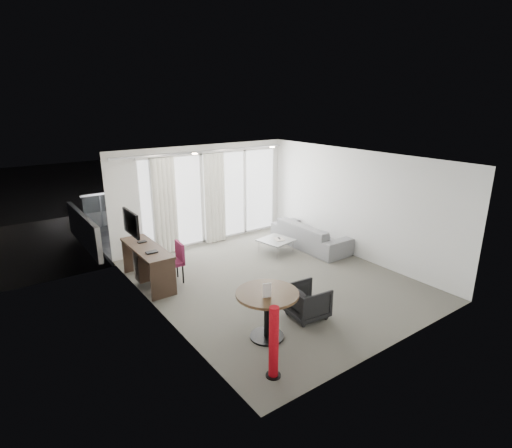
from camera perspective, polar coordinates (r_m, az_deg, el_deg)
floor at (r=8.66m, az=2.33°, el=-7.93°), size 5.00×6.00×0.00m
ceiling at (r=7.91m, az=2.56°, el=9.36°), size 5.00×6.00×0.00m
wall_left at (r=7.01m, az=-13.92°, el=-3.18°), size 0.00×6.00×2.60m
wall_right at (r=9.88m, az=13.98°, el=2.78°), size 0.00×6.00×2.60m
wall_front at (r=6.26m, az=19.68°, el=-6.27°), size 5.00×0.00×2.60m
window_panel at (r=10.78m, az=-6.10°, el=3.86°), size 4.00×0.02×2.38m
window_frame at (r=10.77m, az=-6.06°, el=3.85°), size 4.10×0.06×2.44m
curtain_left at (r=10.02m, az=-12.85°, el=2.49°), size 0.60×0.20×2.38m
curtain_right at (r=10.62m, az=-5.89°, el=3.66°), size 0.60×0.20×2.38m
curtain_track at (r=10.28m, az=-7.34°, el=10.24°), size 4.80×0.04×0.04m
downlight_a at (r=8.77m, az=-8.75°, el=9.90°), size 0.12×0.12×0.02m
downlight_b at (r=9.89m, az=2.33°, el=10.91°), size 0.12×0.12×0.02m
desk at (r=8.64m, az=-15.19°, el=-5.71°), size 0.54×1.72×0.81m
tv at (r=8.31m, az=-17.44°, el=0.13°), size 0.05×0.80×0.50m
desk_chair at (r=8.57m, az=-11.97°, el=-5.47°), size 0.50×0.48×0.86m
round_table at (r=6.55m, az=1.59°, el=-12.88°), size 1.15×1.15×0.80m
menu_card at (r=6.25m, az=1.57°, el=-11.12°), size 0.13×0.07×0.24m
red_lamp at (r=5.66m, az=2.55°, el=-16.56°), size 0.25×0.25×1.08m
tub_armchair at (r=7.22m, az=7.37°, el=-10.92°), size 0.71×0.70×0.59m
coffee_table at (r=10.10m, az=2.86°, el=-3.13°), size 0.87×0.87×0.33m
remote at (r=10.08m, az=3.34°, el=-2.01°), size 0.11×0.16×0.02m
magazine at (r=10.04m, az=3.34°, el=-2.09°), size 0.28×0.31×0.01m
sofa at (r=10.50m, az=7.74°, el=-1.53°), size 0.88×2.24×0.66m
terrace_slab at (r=12.42m, az=-9.39°, el=-0.50°), size 5.60×3.00×0.12m
rattan_chair_a at (r=12.81m, az=-6.27°, el=2.60°), size 0.71×0.71×0.92m
rattan_chair_b at (r=13.20m, az=-2.06°, el=2.71°), size 0.53×0.53×0.72m
rattan_table at (r=12.50m, az=-6.44°, el=1.18°), size 0.55×0.55×0.48m
balustrade at (r=13.54m, az=-12.25°, el=3.30°), size 5.50×0.06×1.05m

